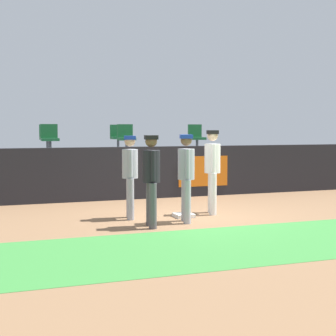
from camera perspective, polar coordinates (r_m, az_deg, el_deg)
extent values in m
plane|color=#846042|center=(11.24, 2.19, -5.49)|extent=(60.00, 60.00, 0.00)
cube|color=#388438|center=(8.90, 8.61, -8.15)|extent=(18.00, 2.80, 0.01)
cube|color=white|center=(11.32, 1.73, -5.22)|extent=(0.40, 0.40, 0.08)
cylinder|color=white|center=(11.92, 4.79, -2.69)|extent=(0.16, 0.16, 0.93)
cylinder|color=white|center=(11.59, 4.97, -2.89)|extent=(0.16, 0.16, 0.93)
cylinder|color=white|center=(11.68, 4.90, 1.06)|extent=(0.45, 0.45, 0.65)
sphere|color=beige|center=(11.66, 4.92, 3.56)|extent=(0.24, 0.24, 0.24)
cube|color=black|center=(11.66, 4.92, 3.95)|extent=(0.32, 0.32, 0.08)
cylinder|color=white|center=(11.89, 4.79, 1.22)|extent=(0.09, 0.09, 0.61)
cylinder|color=white|center=(11.46, 5.02, 1.10)|extent=(0.09, 0.09, 0.61)
ellipsoid|color=brown|center=(11.92, 5.28, -0.05)|extent=(0.18, 0.23, 0.28)
cylinder|color=#9EA3AD|center=(11.26, -4.22, -3.24)|extent=(0.15, 0.15, 0.87)
cylinder|color=#9EA3AD|center=(10.95, -4.13, -3.46)|extent=(0.15, 0.15, 0.87)
cylinder|color=#9EA3AD|center=(11.03, -4.20, 0.47)|extent=(0.40, 0.40, 0.61)
sphere|color=tan|center=(11.01, -4.21, 2.96)|extent=(0.23, 0.23, 0.23)
cube|color=#193899|center=(11.01, -4.22, 3.35)|extent=(0.29, 0.29, 0.08)
cylinder|color=#9EA3AD|center=(11.23, -4.26, 0.64)|extent=(0.09, 0.09, 0.57)
cylinder|color=#9EA3AD|center=(10.83, -4.14, 0.50)|extent=(0.09, 0.09, 0.57)
cylinder|color=#9EA3AD|center=(10.82, 1.88, -3.51)|extent=(0.15, 0.15, 0.89)
cylinder|color=#9EA3AD|center=(10.50, 2.12, -3.75)|extent=(0.15, 0.15, 0.89)
cylinder|color=#9EA3AD|center=(10.58, 2.01, 0.43)|extent=(0.41, 0.41, 0.62)
sphere|color=brown|center=(10.56, 2.01, 3.07)|extent=(0.23, 0.23, 0.23)
cube|color=#193899|center=(10.56, 2.02, 3.48)|extent=(0.29, 0.29, 0.08)
cylinder|color=#9EA3AD|center=(10.79, 1.85, 0.61)|extent=(0.09, 0.09, 0.58)
cylinder|color=#9EA3AD|center=(10.38, 2.17, 0.46)|extent=(0.09, 0.09, 0.58)
cylinder|color=#4C4C51|center=(10.28, -2.00, -3.94)|extent=(0.15, 0.15, 0.88)
cylinder|color=#4C4C51|center=(9.97, -1.68, -4.20)|extent=(0.15, 0.15, 0.88)
cylinder|color=black|center=(10.04, -1.85, 0.18)|extent=(0.38, 0.38, 0.62)
sphere|color=brown|center=(10.01, -1.86, 2.96)|extent=(0.23, 0.23, 0.23)
cube|color=black|center=(10.01, -1.86, 3.39)|extent=(0.27, 0.27, 0.08)
cylinder|color=black|center=(10.24, -2.05, 0.38)|extent=(0.09, 0.09, 0.58)
cylinder|color=black|center=(9.83, -1.64, 0.21)|extent=(0.09, 0.09, 0.58)
cube|color=black|center=(14.24, -2.79, -0.51)|extent=(18.00, 0.24, 1.43)
cube|color=orange|center=(14.74, 3.90, -0.35)|extent=(1.50, 0.02, 0.86)
cube|color=#59595E|center=(16.71, -5.38, -0.17)|extent=(18.00, 4.80, 1.21)
cylinder|color=#4C4C51|center=(16.24, 3.21, 2.55)|extent=(0.08, 0.08, 0.40)
cube|color=#19592D|center=(16.23, 3.22, 3.26)|extent=(0.45, 0.44, 0.08)
cube|color=#19592D|center=(16.41, 2.96, 4.11)|extent=(0.45, 0.06, 0.40)
cylinder|color=#4C4C51|center=(16.86, -13.10, 2.51)|extent=(0.08, 0.08, 0.40)
cube|color=#19592D|center=(16.85, -13.11, 3.19)|extent=(0.45, 0.44, 0.08)
cube|color=#19592D|center=(17.04, -13.20, 4.01)|extent=(0.45, 0.06, 0.40)
cylinder|color=#4C4C51|center=(15.06, -12.82, 2.30)|extent=(0.08, 0.08, 0.40)
cube|color=#19592D|center=(15.05, -12.83, 3.07)|extent=(0.48, 0.44, 0.08)
cube|color=#19592D|center=(15.24, -12.94, 3.98)|extent=(0.48, 0.06, 0.40)
cylinder|color=#4C4C51|center=(17.28, -5.50, 2.65)|extent=(0.08, 0.08, 0.40)
cube|color=#19592D|center=(17.28, -5.50, 3.31)|extent=(0.45, 0.44, 0.08)
cube|color=#19592D|center=(17.46, -5.67, 4.11)|extent=(0.45, 0.06, 0.40)
cylinder|color=#4C4C51|center=(15.49, -4.56, 2.46)|extent=(0.08, 0.08, 0.40)
cube|color=#19592D|center=(15.49, -4.57, 3.20)|extent=(0.48, 0.44, 0.08)
cube|color=#19592D|center=(15.67, -4.76, 4.09)|extent=(0.48, 0.06, 0.40)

